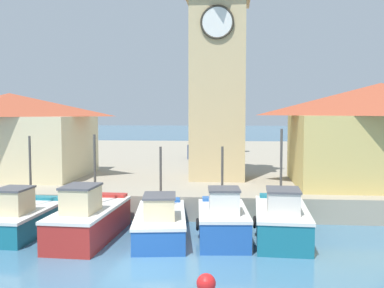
# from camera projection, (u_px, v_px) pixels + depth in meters

# --- Properties ---
(ground_plane) EXTENTS (300.00, 300.00, 0.00)m
(ground_plane) POSITION_uv_depth(u_px,v_px,m) (134.00, 268.00, 14.78)
(ground_plane) COLOR teal
(quay_wharf) EXTENTS (120.00, 40.00, 1.16)m
(quay_wharf) POSITION_uv_depth(u_px,v_px,m) (197.00, 162.00, 40.88)
(quay_wharf) COLOR #9E937F
(quay_wharf) RESTS_ON ground
(fishing_boat_far_left) EXTENTS (2.14, 4.82, 4.09)m
(fishing_boat_far_left) POSITION_uv_depth(u_px,v_px,m) (24.00, 217.00, 18.87)
(fishing_boat_far_left) COLOR #196B7F
(fishing_boat_far_left) RESTS_ON ground
(fishing_boat_left_outer) EXTENTS (2.22, 5.32, 4.20)m
(fishing_boat_left_outer) POSITION_uv_depth(u_px,v_px,m) (89.00, 219.00, 18.10)
(fishing_boat_left_outer) COLOR #AD2823
(fishing_boat_left_outer) RESTS_ON ground
(fishing_boat_left_inner) EXTENTS (2.65, 5.37, 3.67)m
(fishing_boat_left_inner) POSITION_uv_depth(u_px,v_px,m) (160.00, 222.00, 18.27)
(fishing_boat_left_inner) COLOR #2356A8
(fishing_boat_left_inner) RESTS_ON ground
(fishing_boat_mid_left) EXTENTS (2.26, 4.29, 3.72)m
(fishing_boat_mid_left) POSITION_uv_depth(u_px,v_px,m) (223.00, 221.00, 17.95)
(fishing_boat_mid_left) COLOR #2356A8
(fishing_boat_mid_left) RESTS_ON ground
(fishing_boat_center) EXTENTS (2.25, 5.10, 4.43)m
(fishing_boat_center) POSITION_uv_depth(u_px,v_px,m) (281.00, 220.00, 18.07)
(fishing_boat_center) COLOR #196B7F
(fishing_boat_center) RESTS_ON ground
(clock_tower) EXTENTS (3.68, 3.68, 15.10)m
(clock_tower) POSITION_uv_depth(u_px,v_px,m) (218.00, 57.00, 26.31)
(clock_tower) COLOR tan
(clock_tower) RESTS_ON quay_wharf
(warehouse_left) EXTENTS (9.45, 6.95, 5.10)m
(warehouse_left) POSITION_uv_depth(u_px,v_px,m) (10.00, 134.00, 27.60)
(warehouse_left) COLOR beige
(warehouse_left) RESTS_ON quay_wharf
(warehouse_right) EXTENTS (9.40, 6.81, 5.50)m
(warehouse_right) POSITION_uv_depth(u_px,v_px,m) (380.00, 133.00, 24.10)
(warehouse_right) COLOR tan
(warehouse_right) RESTS_ON quay_wharf
(port_crane_near) EXTENTS (4.32, 9.55, 20.92)m
(port_crane_near) POSITION_uv_depth(u_px,v_px,m) (199.00, 58.00, 37.77)
(port_crane_near) COLOR navy
(port_crane_near) RESTS_ON quay_wharf
(mooring_buoy) EXTENTS (0.56, 0.56, 0.56)m
(mooring_buoy) POSITION_uv_depth(u_px,v_px,m) (206.00, 283.00, 12.72)
(mooring_buoy) COLOR red
(mooring_buoy) RESTS_ON ground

